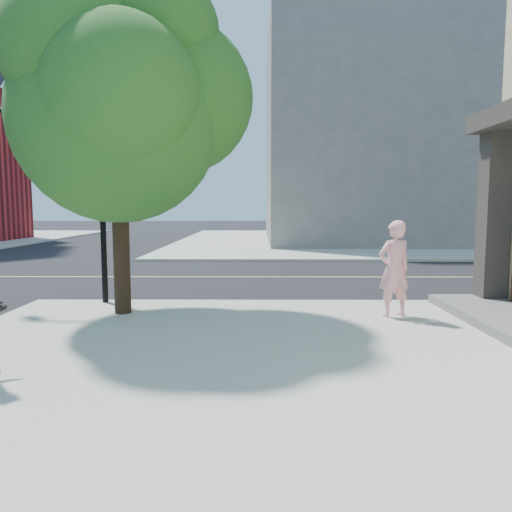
{
  "coord_description": "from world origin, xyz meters",
  "views": [
    {
      "loc": [
        4.37,
        -11.31,
        2.36
      ],
      "look_at": [
        4.31,
        -1.07,
        1.3
      ],
      "focal_mm": 33.24,
      "sensor_mm": 36.0,
      "label": 1
    }
  ],
  "objects": [
    {
      "name": "ground",
      "position": [
        0.0,
        0.0,
        0.0
      ],
      "size": [
        140.0,
        140.0,
        0.0
      ],
      "primitive_type": "plane",
      "color": "black",
      "rests_on": "ground"
    },
    {
      "name": "street_tree",
      "position": [
        1.6,
        -1.42,
        4.61
      ],
      "size": [
        5.24,
        4.77,
        6.96
      ],
      "rotation": [
        0.0,
        0.0,
        -0.03
      ],
      "color": "black",
      "rests_on": "sidewalk_se"
    },
    {
      "name": "signal_pole",
      "position": [
        -1.53,
        -0.3,
        3.92
      ],
      "size": [
        4.11,
        0.47,
        4.65
      ],
      "rotation": [
        0.0,
        0.0,
        -0.23
      ],
      "color": "black",
      "rests_on": "sidewalk_se"
    },
    {
      "name": "road_ew",
      "position": [
        0.0,
        4.5,
        0.01
      ],
      "size": [
        140.0,
        9.0,
        0.01
      ],
      "primitive_type": "cube",
      "color": "black",
      "rests_on": "ground"
    },
    {
      "name": "sidewalk_ne",
      "position": [
        13.5,
        21.5,
        0.06
      ],
      "size": [
        29.0,
        25.0,
        0.12
      ],
      "primitive_type": "cube",
      "color": "#ADAD9E",
      "rests_on": "ground"
    },
    {
      "name": "filler_ne",
      "position": [
        14.0,
        22.0,
        7.12
      ],
      "size": [
        18.0,
        16.0,
        14.0
      ],
      "primitive_type": "cube",
      "color": "slate",
      "rests_on": "sidewalk_ne"
    },
    {
      "name": "man_on_phone",
      "position": [
        7.14,
        -1.71,
        1.11
      ],
      "size": [
        0.83,
        0.67,
        1.97
      ],
      "primitive_type": "imported",
      "rotation": [
        0.0,
        0.0,
        3.45
      ],
      "color": "#FDA9A8",
      "rests_on": "sidewalk_se"
    }
  ]
}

